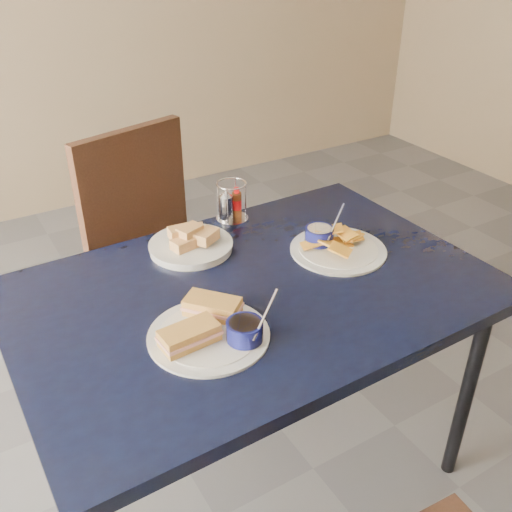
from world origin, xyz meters
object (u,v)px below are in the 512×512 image
chair_far (160,240)px  condiment_caddy (230,204)px  bread_basket (191,243)px  dining_table (254,304)px  sandwich_plate (212,328)px  plantain_plate (332,244)px

chair_far → condiment_caddy: 0.42m
bread_basket → condiment_caddy: size_ratio=1.87×
chair_far → bread_basket: bearing=-97.7°
dining_table → chair_far: 0.72m
sandwich_plate → plantain_plate: bearing=19.9°
dining_table → chair_far: (-0.00, 0.71, -0.13)m
plantain_plate → condiment_caddy: (-0.17, 0.34, 0.04)m
plantain_plate → chair_far: bearing=115.9°
chair_far → bread_basket: chair_far is taller
sandwich_plate → condiment_caddy: bearing=57.0°
plantain_plate → bread_basket: 0.44m
chair_far → plantain_plate: size_ratio=3.31×
chair_far → plantain_plate: 0.76m
sandwich_plate → chair_far: bearing=76.9°
dining_table → plantain_plate: size_ratio=4.48×
bread_basket → condiment_caddy: condiment_caddy is taller
dining_table → plantain_plate: 0.33m
sandwich_plate → bread_basket: sandwich_plate is taller
chair_far → plantain_plate: bearing=-64.1°
bread_basket → sandwich_plate: bearing=-108.5°
bread_basket → plantain_plate: bearing=-30.5°
sandwich_plate → condiment_caddy: (0.34, 0.52, 0.03)m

